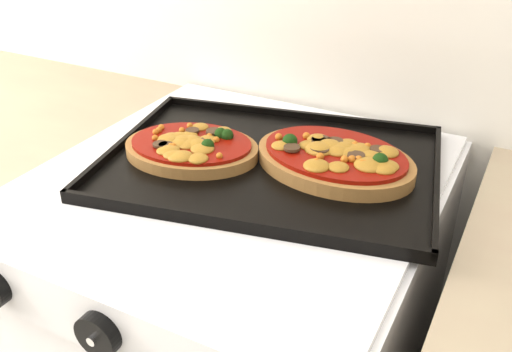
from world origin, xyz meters
The scene contains 5 objects.
control_panel centered at (-0.04, 1.39, 0.85)m, with size 0.60×0.02×0.09m, color white.
knob_center centered at (-0.04, 1.37, 0.85)m, with size 0.06×0.06×0.02m, color black.
baking_tray centered at (0.00, 1.73, 0.92)m, with size 0.51×0.38×0.02m, color black.
pizza_left centered at (-0.12, 1.70, 0.94)m, with size 0.22×0.16×0.03m, color #9B6735, non-canonical shape.
pizza_right centered at (0.09, 1.76, 0.94)m, with size 0.25×0.18×0.04m, color #9B6735, non-canonical shape.
Camera 1 is at (0.34, 1.02, 1.34)m, focal length 40.00 mm.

